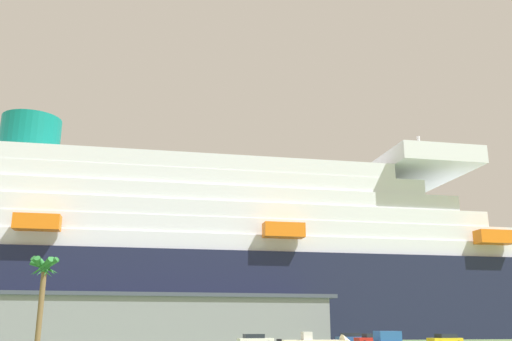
% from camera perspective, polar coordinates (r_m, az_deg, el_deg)
% --- Properties ---
extents(cruise_ship, '(235.81, 48.21, 55.04)m').
position_cam_1_polar(cruise_ship, '(124.32, -9.31, -9.39)').
color(cruise_ship, '#191E38').
rests_on(cruise_ship, ground_plane).
extents(terminal_building, '(69.88, 25.19, 7.62)m').
position_cam_1_polar(terminal_building, '(98.79, -13.38, -14.34)').
color(terminal_building, gray).
rests_on(terminal_building, ground_plane).
extents(palm_tree, '(3.66, 3.52, 10.84)m').
position_cam_1_polar(palm_tree, '(73.10, -20.69, -9.91)').
color(palm_tree, brown).
rests_on(palm_tree, ground_plane).
extents(parked_car_white_van, '(4.95, 2.63, 1.58)m').
position_cam_1_polar(parked_car_white_van, '(79.01, -0.11, -16.75)').
color(parked_car_white_van, white).
rests_on(parked_car_white_van, ground_plane).
extents(parked_car_blue_suv, '(4.84, 2.33, 1.58)m').
position_cam_1_polar(parked_car_blue_suv, '(90.50, 9.63, -16.38)').
color(parked_car_blue_suv, '#264C99').
rests_on(parked_car_blue_suv, ground_plane).
extents(parked_car_red_hatchback, '(4.83, 2.62, 1.58)m').
position_cam_1_polar(parked_car_red_hatchback, '(84.69, 11.61, -16.37)').
color(parked_car_red_hatchback, red).
rests_on(parked_car_red_hatchback, ground_plane).
extents(parked_car_yellow_taxi, '(4.87, 2.76, 1.58)m').
position_cam_1_polar(parked_car_yellow_taxi, '(84.53, 18.60, -15.90)').
color(parked_car_yellow_taxi, yellow).
rests_on(parked_car_yellow_taxi, ground_plane).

